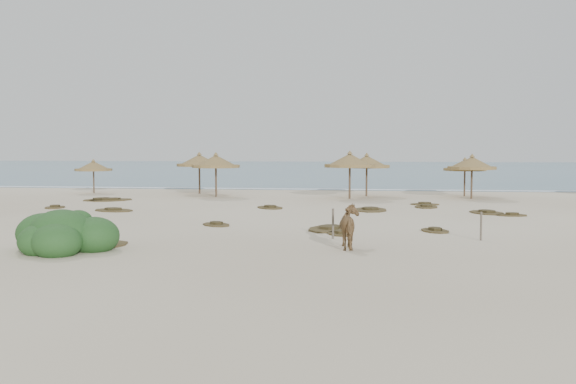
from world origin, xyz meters
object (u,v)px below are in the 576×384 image
object	(u,v)px
palapa_0	(93,167)
bush	(63,235)
palapa_1	(216,162)
horse	(351,227)

from	to	relation	value
palapa_0	bush	bearing A→B (deg)	-67.77
palapa_1	bush	bearing A→B (deg)	-88.60
palapa_0	horse	world-z (taller)	palapa_0
horse	palapa_1	bearing A→B (deg)	-75.56
palapa_1	bush	xyz separation A→B (m)	(0.56, -22.98, -1.85)
palapa_0	palapa_1	xyz separation A→B (m)	(9.76, -2.26, 0.41)
palapa_0	horse	distance (m)	30.64
horse	bush	size ratio (longest dim) A/B	0.49
palapa_1	horse	xyz separation A→B (m)	(9.83, -21.27, -1.64)
palapa_1	horse	world-z (taller)	palapa_1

